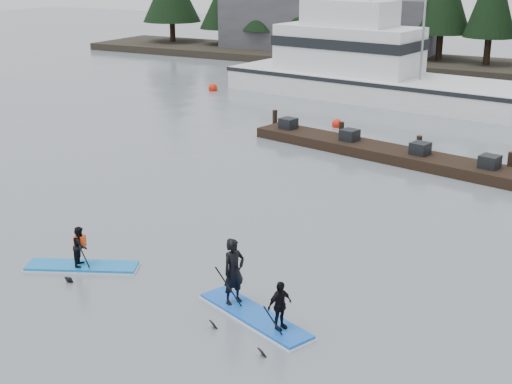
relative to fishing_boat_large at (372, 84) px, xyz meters
The scene contains 10 objects.
ground 28.72m from the fishing_boat_large, 81.45° to the right, with size 160.00×160.00×0.00m, color slate.
far_shore 14.27m from the fishing_boat_large, 72.58° to the left, with size 70.00×8.00×0.60m, color #2D281E.
treeline 14.28m from the fishing_boat_large, 72.58° to the left, with size 60.00×4.00×8.00m, color black, non-canonical shape.
waterfront_building 18.47m from the fishing_boat_large, 121.95° to the left, with size 18.00×6.00×5.00m, color #4C4C51.
fishing_boat_large is the anchor object (origin of this frame).
floating_dock 13.87m from the fishing_boat_large, 66.97° to the right, with size 13.40×1.79×0.45m, color black.
buoy_a 10.12m from the fishing_boat_large, 164.44° to the right, with size 0.59×0.59×0.59m, color red.
buoy_b 8.48m from the fishing_boat_large, 81.59° to the right, with size 0.52×0.52×0.52m, color red.
paddleboard_solo 27.77m from the fishing_boat_large, 86.53° to the right, with size 3.09×1.97×1.75m.
paddleboard_duo 28.78m from the fishing_boat_large, 75.61° to the right, with size 3.42×2.01×2.28m.
Camera 1 is at (10.36, -12.85, 8.25)m, focal length 50.00 mm.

